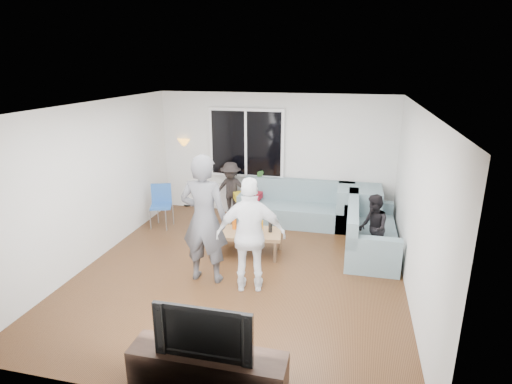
% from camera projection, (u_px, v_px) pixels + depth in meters
% --- Properties ---
extents(floor, '(5.00, 5.50, 0.04)m').
position_uv_depth(floor, '(241.00, 272.00, 6.66)').
color(floor, '#56351C').
rests_on(floor, ground).
extents(ceiling, '(5.00, 5.50, 0.04)m').
position_uv_depth(ceiling, '(239.00, 105.00, 5.87)').
color(ceiling, white).
rests_on(ceiling, ground).
extents(wall_back, '(5.00, 0.04, 2.60)m').
position_uv_depth(wall_back, '(275.00, 155.00, 8.84)').
color(wall_back, silver).
rests_on(wall_back, ground).
extents(wall_front, '(5.00, 0.04, 2.60)m').
position_uv_depth(wall_front, '(158.00, 285.00, 3.69)').
color(wall_front, silver).
rests_on(wall_front, ground).
extents(wall_left, '(0.04, 5.50, 2.60)m').
position_uv_depth(wall_left, '(92.00, 183.00, 6.82)').
color(wall_left, silver).
rests_on(wall_left, ground).
extents(wall_right, '(0.04, 5.50, 2.60)m').
position_uv_depth(wall_right, '(417.00, 206.00, 5.72)').
color(wall_right, silver).
rests_on(wall_right, ground).
extents(window_frame, '(1.62, 0.06, 1.47)m').
position_uv_depth(window_frame, '(246.00, 143.00, 8.82)').
color(window_frame, white).
rests_on(window_frame, wall_back).
extents(window_glass, '(1.50, 0.02, 1.35)m').
position_uv_depth(window_glass, '(246.00, 144.00, 8.79)').
color(window_glass, black).
rests_on(window_glass, window_frame).
extents(window_mullion, '(0.05, 0.03, 1.35)m').
position_uv_depth(window_mullion, '(246.00, 144.00, 8.78)').
color(window_mullion, white).
rests_on(window_mullion, window_frame).
extents(radiator, '(1.30, 0.12, 0.62)m').
position_uv_depth(radiator, '(246.00, 199.00, 9.16)').
color(radiator, silver).
rests_on(radiator, floor).
extents(potted_plant, '(0.22, 0.19, 0.38)m').
position_uv_depth(potted_plant, '(259.00, 178.00, 8.91)').
color(potted_plant, '#305F26').
rests_on(potted_plant, radiator).
extents(vase, '(0.18, 0.18, 0.16)m').
position_uv_depth(vase, '(232.00, 181.00, 9.08)').
color(vase, silver).
rests_on(vase, radiator).
extents(sofa_back_section, '(2.30, 0.85, 0.85)m').
position_uv_depth(sofa_back_section, '(296.00, 204.00, 8.52)').
color(sofa_back_section, slate).
rests_on(sofa_back_section, floor).
extents(sofa_right_section, '(2.00, 0.85, 0.85)m').
position_uv_depth(sofa_right_section, '(372.00, 228.00, 7.27)').
color(sofa_right_section, slate).
rests_on(sofa_right_section, floor).
extents(sofa_corner, '(0.85, 0.85, 0.85)m').
position_uv_depth(sofa_corner, '(359.00, 208.00, 8.25)').
color(sofa_corner, slate).
rests_on(sofa_corner, floor).
extents(cushion_yellow, '(0.48, 0.46, 0.14)m').
position_uv_depth(cushion_yellow, '(243.00, 196.00, 8.72)').
color(cushion_yellow, gold).
rests_on(cushion_yellow, sofa_back_section).
extents(cushion_red, '(0.38, 0.32, 0.13)m').
position_uv_depth(cushion_red, '(253.00, 196.00, 8.75)').
color(cushion_red, maroon).
rests_on(cushion_red, sofa_back_section).
extents(coffee_table, '(1.17, 0.74, 0.40)m').
position_uv_depth(coffee_table, '(249.00, 242.00, 7.22)').
color(coffee_table, '#946B47').
rests_on(coffee_table, floor).
extents(pitcher, '(0.17, 0.17, 0.17)m').
position_uv_depth(pitcher, '(246.00, 228.00, 7.12)').
color(pitcher, maroon).
rests_on(pitcher, coffee_table).
extents(side_chair, '(0.51, 0.51, 0.86)m').
position_uv_depth(side_chair, '(161.00, 207.00, 8.32)').
color(side_chair, '#24519C').
rests_on(side_chair, floor).
extents(floor_lamp, '(0.32, 0.32, 1.56)m').
position_uv_depth(floor_lamp, '(186.00, 173.00, 9.47)').
color(floor_lamp, '#FAA02F').
rests_on(floor_lamp, floor).
extents(player_left, '(0.72, 0.48, 1.97)m').
position_uv_depth(player_left, '(204.00, 219.00, 6.13)').
color(player_left, '#48484D').
rests_on(player_left, floor).
extents(player_right, '(1.06, 0.61, 1.70)m').
position_uv_depth(player_right, '(251.00, 235.00, 5.89)').
color(player_right, white).
rests_on(player_right, floor).
extents(spectator_right, '(0.52, 0.62, 1.13)m').
position_uv_depth(spectator_right, '(373.00, 228.00, 6.90)').
color(spectator_right, black).
rests_on(spectator_right, floor).
extents(spectator_back, '(0.79, 0.47, 1.21)m').
position_uv_depth(spectator_back, '(231.00, 190.00, 8.80)').
color(spectator_back, black).
rests_on(spectator_back, floor).
extents(tv_console, '(1.60, 0.40, 0.44)m').
position_uv_depth(tv_console, '(208.00, 371.00, 4.20)').
color(tv_console, '#36241B').
rests_on(tv_console, floor).
extents(television, '(0.99, 0.13, 0.57)m').
position_uv_depth(television, '(206.00, 328.00, 4.04)').
color(television, black).
rests_on(television, tv_console).
extents(bottle_b, '(0.08, 0.08, 0.23)m').
position_uv_depth(bottle_b, '(244.00, 227.00, 7.08)').
color(bottle_b, '#2D9A1C').
rests_on(bottle_b, coffee_table).
extents(bottle_e, '(0.07, 0.07, 0.20)m').
position_uv_depth(bottle_e, '(270.00, 226.00, 7.13)').
color(bottle_e, black).
rests_on(bottle_e, coffee_table).
extents(bottle_d, '(0.07, 0.07, 0.26)m').
position_uv_depth(bottle_d, '(261.00, 228.00, 6.99)').
color(bottle_d, orange).
rests_on(bottle_d, coffee_table).
extents(bottle_c, '(0.07, 0.07, 0.21)m').
position_uv_depth(bottle_c, '(254.00, 224.00, 7.23)').
color(bottle_c, '#33180B').
rests_on(bottle_c, coffee_table).
extents(bottle_a, '(0.07, 0.07, 0.24)m').
position_uv_depth(bottle_a, '(234.00, 223.00, 7.25)').
color(bottle_a, orange).
rests_on(bottle_a, coffee_table).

